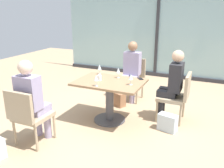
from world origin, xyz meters
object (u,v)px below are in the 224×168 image
object	(u,v)px
chair_front_left	(28,114)
wine_glass_3	(100,67)
coffee_cup	(99,78)
wine_glass_1	(96,78)
wine_glass_0	(131,77)
person_far_right	(172,82)
handbag_1	(168,123)
dining_table_main	(110,93)
handbag_2	(118,99)
person_near_window	(131,69)
person_front_left	(32,98)
cell_phone_on_table	(140,79)
wine_glass_2	(118,71)
chair_far_right	(178,94)
chair_near_window	(133,76)

from	to	relation	value
chair_front_left	wine_glass_3	size ratio (longest dim) A/B	4.70
wine_glass_3	coffee_cup	bearing A→B (deg)	-63.44
chair_front_left	wine_glass_1	bearing A→B (deg)	54.28
wine_glass_0	person_far_right	bearing A→B (deg)	41.67
handbag_1	person_far_right	bearing A→B (deg)	110.28
chair_front_left	handbag_1	size ratio (longest dim) A/B	2.90
dining_table_main	handbag_1	distance (m)	1.09
handbag_2	wine_glass_0	bearing A→B (deg)	-30.65
handbag_1	handbag_2	size ratio (longest dim) A/B	1.00
wine_glass_0	handbag_2	world-z (taller)	wine_glass_0
coffee_cup	person_near_window	bearing A→B (deg)	81.11
person_front_left	handbag_2	size ratio (longest dim) A/B	4.20
wine_glass_0	handbag_2	distance (m)	1.14
dining_table_main	handbag_2	size ratio (longest dim) A/B	3.81
dining_table_main	chair_front_left	bearing A→B (deg)	-120.90
wine_glass_0	cell_phone_on_table	distance (m)	0.41
person_near_window	handbag_2	distance (m)	0.70
person_front_left	wine_glass_2	bearing A→B (deg)	60.15
chair_far_right	person_near_window	distance (m)	1.26
person_front_left	cell_phone_on_table	distance (m)	1.84
chair_far_right	wine_glass_1	distance (m)	1.45
wine_glass_1	handbag_1	size ratio (longest dim) A/B	0.62
person_near_window	coffee_cup	size ratio (longest dim) A/B	14.00
person_far_right	handbag_2	world-z (taller)	person_far_right
person_far_right	wine_glass_1	bearing A→B (deg)	-143.08
chair_front_left	chair_near_window	xyz separation A→B (m)	(0.72, 2.40, 0.00)
dining_table_main	person_front_left	xyz separation A→B (m)	(-0.72, -1.09, 0.17)
person_far_right	wine_glass_1	world-z (taller)	person_far_right
person_front_left	handbag_1	distance (m)	2.15
person_near_window	chair_far_right	bearing A→B (deg)	-29.84
wine_glass_3	wine_glass_2	bearing A→B (deg)	-9.41
handbag_2	handbag_1	bearing A→B (deg)	-5.41
person_near_window	wine_glass_1	bearing A→B (deg)	-93.49
wine_glass_0	wine_glass_3	bearing A→B (deg)	154.31
person_front_left	cell_phone_on_table	size ratio (longest dim) A/B	8.75
person_near_window	handbag_1	distance (m)	1.56
coffee_cup	wine_glass_3	bearing A→B (deg)	116.56
person_far_right	wine_glass_0	bearing A→B (deg)	-138.33
chair_front_left	chair_near_window	size ratio (longest dim) A/B	1.00
wine_glass_3	handbag_1	distance (m)	1.57
chair_far_right	handbag_2	distance (m)	1.27
wine_glass_2	dining_table_main	bearing A→B (deg)	-101.91
chair_near_window	handbag_1	xyz separation A→B (m)	(1.02, -1.15, -0.36)
wine_glass_1	wine_glass_2	bearing A→B (deg)	76.34
person_far_right	cell_phone_on_table	xyz separation A→B (m)	(-0.53, -0.12, 0.03)
person_front_left	person_near_window	bearing A→B (deg)	71.78
chair_near_window	wine_glass_3	distance (m)	1.01
cell_phone_on_table	handbag_2	world-z (taller)	cell_phone_on_table
chair_front_left	wine_glass_1	xyz separation A→B (m)	(0.63, 0.88, 0.37)
dining_table_main	cell_phone_on_table	distance (m)	0.59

